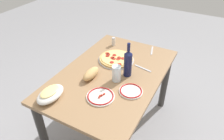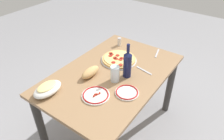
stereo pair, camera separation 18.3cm
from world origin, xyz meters
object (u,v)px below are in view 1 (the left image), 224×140
side_plate_near (101,96)px  bread_loaf (91,74)px  side_plate_far (131,91)px  spice_shaker (113,41)px  wine_bottle (128,63)px  baked_pasta_dish (50,94)px  dining_table (112,84)px  pepperoni_pizza (116,59)px  water_glass (116,73)px

side_plate_near → bread_loaf: (-0.18, -0.20, 0.03)m
side_plate_far → spice_shaker: spice_shaker is taller
wine_bottle → side_plate_near: size_ratio=1.43×
side_plate_near → baked_pasta_dish: bearing=-60.7°
dining_table → wine_bottle: 0.28m
side_plate_near → spice_shaker: bearing=-158.8°
dining_table → bread_loaf: size_ratio=6.45×
bread_loaf → spice_shaker: size_ratio=2.29×
bread_loaf → side_plate_far: bearing=88.3°
side_plate_near → side_plate_far: side_plate_near is taller
bread_loaf → baked_pasta_dish: bearing=-19.6°
baked_pasta_dish → wine_bottle: size_ratio=0.78×
side_plate_near → bread_loaf: size_ratio=1.08×
dining_table → pepperoni_pizza: bearing=-162.3°
baked_pasta_dish → spice_shaker: (-0.95, 0.03, 0.00)m
pepperoni_pizza → baked_pasta_dish: baked_pasta_dish is taller
dining_table → spice_shaker: bearing=-153.5°
pepperoni_pizza → side_plate_far: size_ratio=1.84×
pepperoni_pizza → baked_pasta_dish: (0.70, -0.19, 0.03)m
bread_loaf → water_glass: bearing=108.2°
side_plate_far → water_glass: bearing=-115.1°
wine_bottle → water_glass: bearing=-24.1°
baked_pasta_dish → spice_shaker: 0.96m
dining_table → spice_shaker: (-0.45, -0.23, 0.17)m
water_glass → side_plate_near: size_ratio=0.64×
dining_table → bread_loaf: bread_loaf is taller
baked_pasta_dish → side_plate_far: bearing=124.6°
side_plate_far → baked_pasta_dish: bearing=-55.4°
side_plate_far → pepperoni_pizza: bearing=-138.5°
dining_table → side_plate_near: 0.35m
dining_table → wine_bottle: size_ratio=4.18×
side_plate_near → pepperoni_pizza: bearing=-165.2°
dining_table → side_plate_near: (0.32, 0.07, 0.13)m
baked_pasta_dish → wine_bottle: (-0.54, 0.38, 0.08)m
pepperoni_pizza → water_glass: (0.28, 0.15, 0.05)m
water_glass → spice_shaker: water_glass is taller
dining_table → pepperoni_pizza: 0.25m
spice_shaker → wine_bottle: bearing=40.5°
pepperoni_pizza → spice_shaker: bearing=-147.3°
bread_loaf → side_plate_near: bearing=48.5°
baked_pasta_dish → pepperoni_pizza: bearing=165.0°
side_plate_far → wine_bottle: bearing=-147.9°
pepperoni_pizza → bread_loaf: size_ratio=1.72×
water_glass → wine_bottle: bearing=155.9°
side_plate_near → dining_table: bearing=-167.1°
pepperoni_pizza → side_plate_near: (0.52, 0.14, -0.01)m
side_plate_far → bread_loaf: (-0.01, -0.37, 0.03)m
side_plate_near → water_glass: bearing=177.9°
pepperoni_pizza → side_plate_far: 0.47m
wine_bottle → spice_shaker: (-0.42, -0.36, -0.08)m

